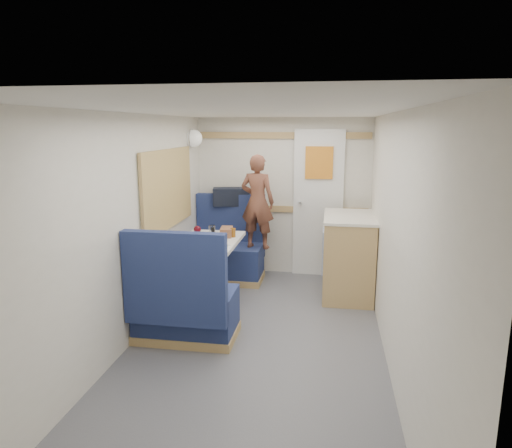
% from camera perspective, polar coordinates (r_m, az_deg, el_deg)
% --- Properties ---
extents(floor, '(4.50, 4.50, 0.00)m').
position_cam_1_polar(floor, '(4.03, -0.29, -15.79)').
color(floor, '#515156').
rests_on(floor, ground).
extents(ceiling, '(4.50, 4.50, 0.00)m').
position_cam_1_polar(ceiling, '(3.57, -0.32, 13.93)').
color(ceiling, silver).
rests_on(ceiling, wall_back).
extents(wall_back, '(2.20, 0.02, 2.00)m').
position_cam_1_polar(wall_back, '(5.86, 3.38, 3.36)').
color(wall_back, silver).
rests_on(wall_back, floor).
extents(wall_left, '(0.02, 4.50, 2.00)m').
position_cam_1_polar(wall_left, '(4.00, -16.03, -1.18)').
color(wall_left, silver).
rests_on(wall_left, floor).
extents(wall_right, '(0.02, 4.50, 2.00)m').
position_cam_1_polar(wall_right, '(3.66, 16.96, -2.45)').
color(wall_right, silver).
rests_on(wall_right, floor).
extents(oak_trim_low, '(2.15, 0.02, 0.08)m').
position_cam_1_polar(oak_trim_low, '(5.87, 3.34, 1.89)').
color(oak_trim_low, '#A88A4B').
rests_on(oak_trim_low, wall_back).
extents(oak_trim_high, '(2.15, 0.02, 0.08)m').
position_cam_1_polar(oak_trim_high, '(5.78, 3.46, 11.00)').
color(oak_trim_high, '#A88A4B').
rests_on(oak_trim_high, wall_back).
extents(side_window, '(0.04, 1.30, 0.72)m').
position_cam_1_polar(side_window, '(4.86, -10.99, 4.34)').
color(side_window, '#B7C1A3').
rests_on(side_window, wall_left).
extents(rear_door, '(0.62, 0.12, 1.86)m').
position_cam_1_polar(rear_door, '(5.81, 7.76, 2.91)').
color(rear_door, white).
rests_on(rear_door, wall_back).
extents(dinette_table, '(0.62, 0.92, 0.72)m').
position_cam_1_polar(dinette_table, '(4.87, -5.90, -3.72)').
color(dinette_table, white).
rests_on(dinette_table, floor).
extents(bench_far, '(0.90, 0.59, 1.05)m').
position_cam_1_polar(bench_far, '(5.74, -3.59, -3.97)').
color(bench_far, '#18294D').
rests_on(bench_far, floor).
extents(bench_near, '(0.90, 0.59, 1.05)m').
position_cam_1_polar(bench_near, '(4.17, -8.96, -10.42)').
color(bench_near, '#18294D').
rests_on(bench_near, floor).
extents(ledge, '(0.90, 0.14, 0.04)m').
position_cam_1_polar(ledge, '(5.86, -3.11, 2.17)').
color(ledge, '#A88A4B').
rests_on(ledge, bench_far).
extents(dome_light, '(0.20, 0.20, 0.20)m').
position_cam_1_polar(dome_light, '(5.61, -7.77, 10.58)').
color(dome_light, white).
rests_on(dome_light, wall_left).
extents(galley_counter, '(0.57, 0.92, 0.92)m').
position_cam_1_polar(galley_counter, '(5.26, 11.40, -3.81)').
color(galley_counter, '#A88A4B').
rests_on(galley_counter, floor).
extents(person, '(0.45, 0.34, 1.13)m').
position_cam_1_polar(person, '(5.42, 0.18, 2.81)').
color(person, brown).
rests_on(person, bench_far).
extents(duffel_bag, '(0.50, 0.31, 0.22)m').
position_cam_1_polar(duffel_bag, '(5.84, -3.09, 3.43)').
color(duffel_bag, black).
rests_on(duffel_bag, ledge).
extents(tray, '(0.39, 0.43, 0.02)m').
position_cam_1_polar(tray, '(4.49, -6.00, -2.92)').
color(tray, silver).
rests_on(tray, dinette_table).
extents(orange_fruit, '(0.07, 0.07, 0.07)m').
position_cam_1_polar(orange_fruit, '(4.69, -4.61, -1.68)').
color(orange_fruit, orange).
rests_on(orange_fruit, tray).
extents(cheese_block, '(0.11, 0.07, 0.04)m').
position_cam_1_polar(cheese_block, '(4.52, -7.22, -2.47)').
color(cheese_block, '#EAD487').
rests_on(cheese_block, tray).
extents(wine_glass, '(0.08, 0.08, 0.17)m').
position_cam_1_polar(wine_glass, '(4.73, -7.35, -0.75)').
color(wine_glass, white).
rests_on(wine_glass, dinette_table).
extents(tumbler_left, '(0.07, 0.07, 0.11)m').
position_cam_1_polar(tumbler_left, '(4.67, -9.32, -1.80)').
color(tumbler_left, white).
rests_on(tumbler_left, dinette_table).
extents(tumbler_mid, '(0.07, 0.07, 0.12)m').
position_cam_1_polar(tumbler_mid, '(4.98, -5.52, -0.82)').
color(tumbler_mid, silver).
rests_on(tumbler_mid, dinette_table).
extents(beer_glass, '(0.06, 0.06, 0.10)m').
position_cam_1_polar(beer_glass, '(4.92, -2.92, -1.08)').
color(beer_glass, brown).
rests_on(beer_glass, dinette_table).
extents(pepper_grinder, '(0.04, 0.04, 0.10)m').
position_cam_1_polar(pepper_grinder, '(4.95, -5.40, -0.99)').
color(pepper_grinder, black).
rests_on(pepper_grinder, dinette_table).
extents(bread_loaf, '(0.15, 0.24, 0.09)m').
position_cam_1_polar(bread_loaf, '(4.96, -3.71, -0.99)').
color(bread_loaf, brown).
rests_on(bread_loaf, dinette_table).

